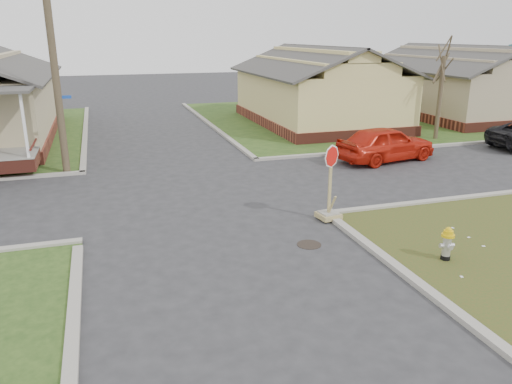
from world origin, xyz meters
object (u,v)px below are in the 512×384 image
object	(u,v)px
stop_sign	(329,203)
red_sedan	(386,143)
utility_pole	(53,52)
fire_hydrant	(447,242)

from	to	relation	value
stop_sign	red_sedan	size ratio (longest dim) A/B	0.50
utility_pole	red_sedan	size ratio (longest dim) A/B	2.00
utility_pole	fire_hydrant	xyz separation A→B (m)	(9.18, -11.31, -4.15)
utility_pole	fire_hydrant	bearing A→B (deg)	-50.95
utility_pole	fire_hydrant	world-z (taller)	utility_pole
red_sedan	utility_pole	bearing A→B (deg)	70.99
fire_hydrant	red_sedan	size ratio (longest dim) A/B	0.19
fire_hydrant	stop_sign	world-z (taller)	stop_sign
stop_sign	fire_hydrant	bearing A→B (deg)	-74.55
red_sedan	stop_sign	bearing A→B (deg)	126.53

